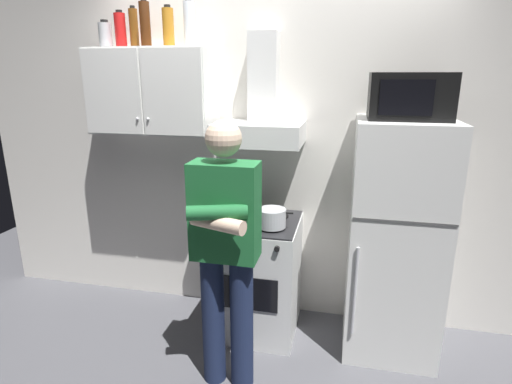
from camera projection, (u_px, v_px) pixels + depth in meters
The scene contains 15 objects.
ground_plane at pixel (256, 347), 2.92m from camera, with size 7.00×7.00×0.00m, color #4C4C51.
back_wall_tiled at pixel (273, 145), 3.11m from camera, with size 4.80×0.10×2.70m, color silver.
upper_cabinet at pixel (153, 91), 2.96m from camera, with size 0.90×0.37×0.60m.
stove_oven at pixel (257, 275), 3.05m from camera, with size 0.60×0.62×0.87m.
range_hood at pixel (261, 115), 2.84m from camera, with size 0.60×0.44×0.75m.
refrigerator at pixel (395, 240), 2.75m from camera, with size 0.60×0.62×1.60m.
microwave at pixel (409, 96), 2.50m from camera, with size 0.48×0.37×0.28m.
person_standing at pixel (226, 249), 2.36m from camera, with size 0.38×0.33×1.64m.
cooking_pot at pixel (272, 218), 2.77m from camera, with size 0.29×0.19×0.13m.
bottle_vodka_clear at pixel (189, 24), 2.82m from camera, with size 0.08×0.08×0.32m.
bottle_soda_red at pixel (120, 30), 2.91m from camera, with size 0.08×0.08×0.25m.
bottle_rum_dark at pixel (145, 24), 2.82m from camera, with size 0.07×0.07×0.31m.
bottle_liquor_amber at pixel (168, 27), 2.82m from camera, with size 0.08×0.08×0.27m.
bottle_canister_steel at pixel (105, 35), 2.93m from camera, with size 0.09×0.09×0.19m.
bottle_beer_brown at pixel (134, 28), 2.91m from camera, with size 0.06×0.06×0.28m.
Camera 1 is at (0.55, -2.44, 1.87)m, focal length 28.81 mm.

